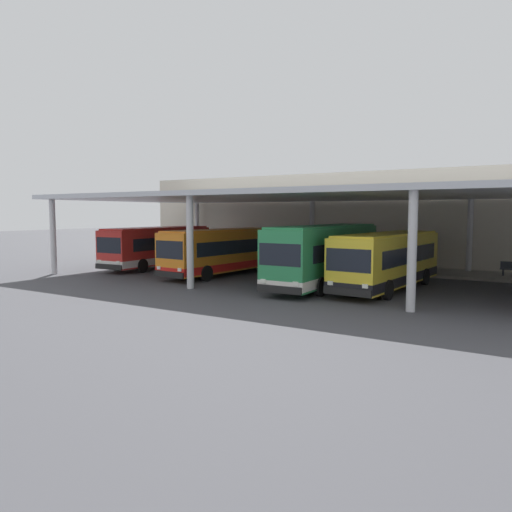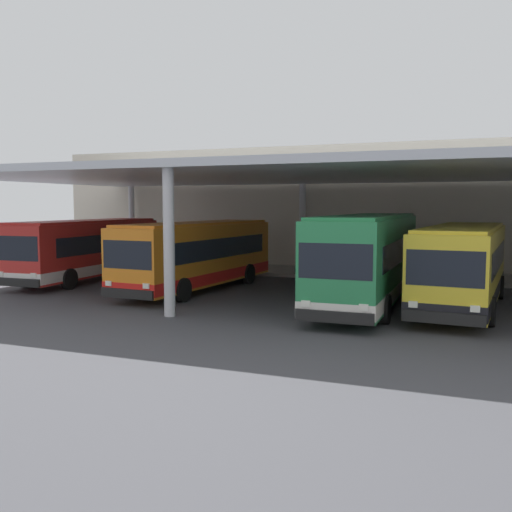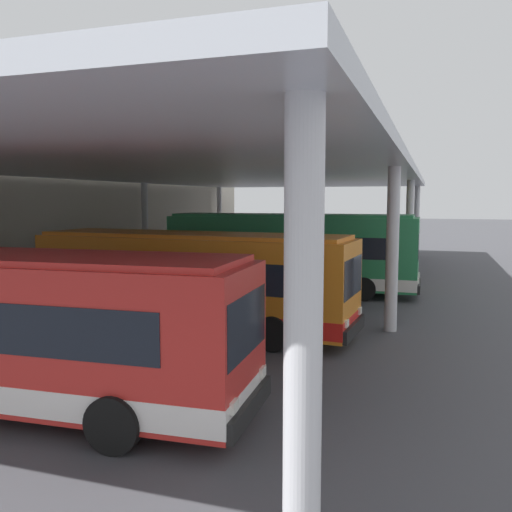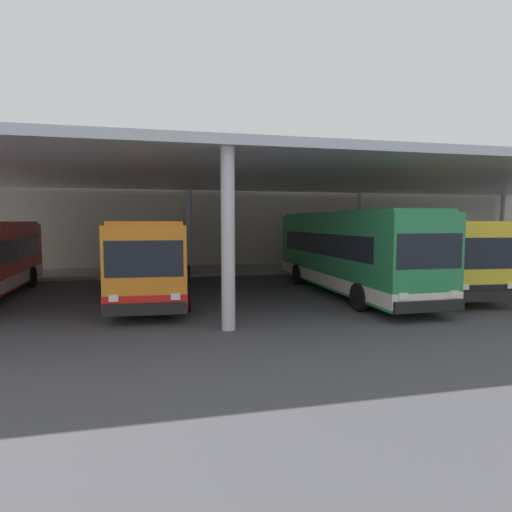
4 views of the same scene
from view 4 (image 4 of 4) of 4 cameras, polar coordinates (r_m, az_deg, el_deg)
ground_plane at (r=16.77m, az=16.14°, el=-6.31°), size 200.00×200.00×0.00m
platform_kerb at (r=27.50m, az=4.13°, el=-1.69°), size 42.00×4.50×0.18m
station_building_facade at (r=30.45m, az=2.35°, el=5.97°), size 48.00×1.60×7.64m
canopy_shelter at (r=21.54m, az=9.21°, el=10.41°), size 40.00×17.00×5.55m
bus_second_bay at (r=17.99m, az=-13.37°, el=-0.19°), size 3.22×10.67×3.17m
bus_middle_bay at (r=18.66m, az=12.47°, el=0.57°), size 2.80×11.35×3.57m
bus_far_bay at (r=20.97m, az=20.40°, el=0.33°), size 3.23×10.68×3.17m
bench_waiting at (r=31.48m, az=20.38°, el=-0.12°), size 1.80×0.45×0.92m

